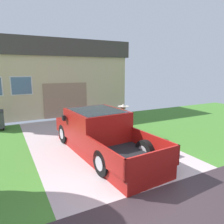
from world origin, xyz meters
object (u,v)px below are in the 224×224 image
Objects in this scene: handbag at (128,135)px; house_with_garage at (43,77)px; pickup_truck at (99,133)px; person_with_hat at (123,118)px.

house_with_garage reaches higher than handbag.
pickup_truck is 3.42× the size of person_with_hat.
handbag is 0.04× the size of house_with_garage.
handbag is (0.15, -0.20, -0.78)m from person_with_hat.
person_with_hat is at bearing -78.52° from house_with_garage.
pickup_truck is at bearing -159.11° from handbag.
person_with_hat is 0.82m from handbag.
house_with_garage reaches higher than pickup_truck.
house_with_garage is (-1.97, 9.18, 2.40)m from handbag.
pickup_truck is at bearing 13.64° from person_with_hat.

